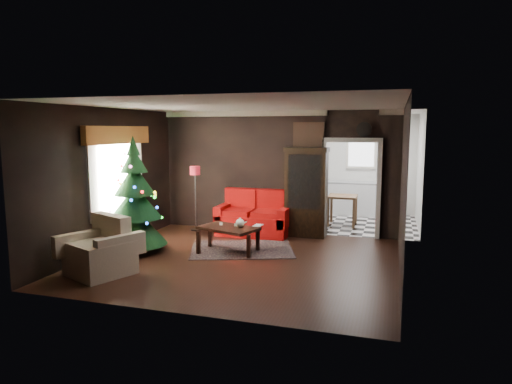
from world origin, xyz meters
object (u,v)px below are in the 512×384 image
(teapot, at_px, (240,223))
(kitchen_table, at_px, (342,210))
(curio_cabinet, at_px, (306,194))
(floor_lamp, at_px, (195,198))
(coffee_table, at_px, (228,239))
(christmas_tree, at_px, (135,199))
(armchair, at_px, (100,247))
(wall_clock, at_px, (364,129))
(loveseat, at_px, (254,213))

(teapot, xyz_separation_m, kitchen_table, (1.60, 3.21, -0.22))
(curio_cabinet, distance_m, floor_lamp, 2.50)
(coffee_table, relative_size, teapot, 5.77)
(christmas_tree, relative_size, teapot, 11.91)
(curio_cabinet, xyz_separation_m, kitchen_table, (0.65, 1.43, -0.57))
(curio_cabinet, relative_size, armchair, 1.98)
(christmas_tree, xyz_separation_m, coffee_table, (1.74, 0.48, -0.79))
(wall_clock, bearing_deg, curio_cabinet, -171.47)
(floor_lamp, relative_size, kitchen_table, 1.95)
(christmas_tree, bearing_deg, kitchen_table, 46.23)
(floor_lamp, bearing_deg, wall_clock, 11.87)
(christmas_tree, height_order, wall_clock, wall_clock)
(coffee_table, height_order, kitchen_table, kitchen_table)
(kitchen_table, bearing_deg, floor_lamp, -146.81)
(teapot, distance_m, kitchen_table, 3.59)
(kitchen_table, bearing_deg, coffee_table, -119.37)
(christmas_tree, relative_size, armchair, 2.38)
(loveseat, height_order, teapot, loveseat)
(curio_cabinet, relative_size, kitchen_table, 2.53)
(coffee_table, bearing_deg, floor_lamp, 135.49)
(loveseat, height_order, kitchen_table, loveseat)
(curio_cabinet, bearing_deg, kitchen_table, 65.56)
(coffee_table, bearing_deg, armchair, -129.73)
(curio_cabinet, xyz_separation_m, armchair, (-2.73, -3.69, -0.49))
(curio_cabinet, height_order, floor_lamp, curio_cabinet)
(armchair, bearing_deg, curio_cabinet, 76.55)
(loveseat, bearing_deg, wall_clock, 9.66)
(floor_lamp, distance_m, wall_clock, 4.02)
(christmas_tree, distance_m, kitchen_table, 5.20)
(teapot, height_order, wall_clock, wall_clock)
(curio_cabinet, distance_m, teapot, 2.04)
(coffee_table, relative_size, wall_clock, 3.45)
(armchair, relative_size, kitchen_table, 1.28)
(coffee_table, xyz_separation_m, teapot, (0.23, 0.04, 0.34))
(christmas_tree, distance_m, coffee_table, 1.97)
(loveseat, distance_m, floor_lamp, 1.37)
(christmas_tree, bearing_deg, curio_cabinet, 38.17)
(armchair, height_order, coffee_table, armchair)
(armchair, xyz_separation_m, wall_clock, (3.93, 3.87, 1.92))
(loveseat, relative_size, armchair, 1.78)
(floor_lamp, bearing_deg, coffee_table, -44.51)
(floor_lamp, bearing_deg, christmas_tree, -105.92)
(christmas_tree, height_order, coffee_table, christmas_tree)
(floor_lamp, height_order, coffee_table, floor_lamp)
(armchair, relative_size, teapot, 5.01)
(kitchen_table, bearing_deg, armchair, -123.47)
(coffee_table, bearing_deg, christmas_tree, -164.63)
(wall_clock, bearing_deg, teapot, -137.67)
(loveseat, bearing_deg, armchair, -114.53)
(floor_lamp, bearing_deg, teapot, -38.93)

